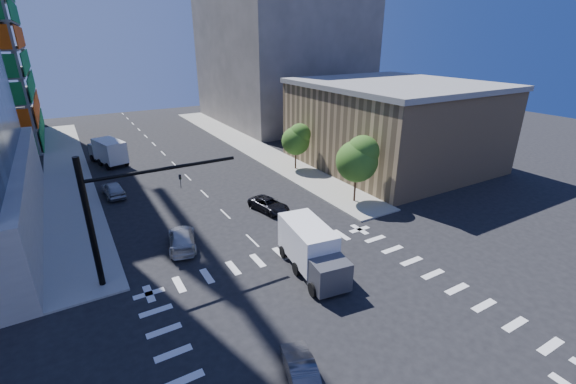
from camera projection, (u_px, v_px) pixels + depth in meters
ground at (341, 328)px, 22.45m from camera, size 160.00×160.00×0.00m
road_markings at (341, 327)px, 22.45m from camera, size 20.00×20.00×0.01m
sidewalk_ne at (247, 145)px, 60.26m from camera, size 5.00×60.00×0.15m
sidewalk_nw at (67, 171)px, 48.49m from camera, size 5.00×60.00×0.15m
commercial_building at (392, 124)px, 49.80m from camera, size 20.50×22.50×10.60m
bg_building_ne at (280, 47)px, 73.85m from camera, size 24.00×30.00×28.00m
signal_mast_nw at (113, 208)px, 24.87m from camera, size 10.20×0.40×9.00m
tree_south at (359, 158)px, 37.74m from camera, size 4.16×4.16×6.82m
tree_north at (297, 139)px, 47.73m from camera, size 3.54×3.52×5.78m
car_nb_far at (269, 205)px, 37.30m from camera, size 3.07×4.92×1.27m
car_sb_near at (182, 239)px, 30.81m from camera, size 3.24×5.43×1.48m
car_sb_mid at (113, 189)px, 40.74m from camera, size 2.20×4.72×1.57m
car_sb_cross at (301, 370)px, 18.81m from camera, size 2.45×4.09×1.27m
box_truck_near at (314, 255)px, 27.15m from camera, size 3.56×6.70×3.35m
box_truck_far at (107, 153)px, 50.98m from camera, size 4.28×6.86×3.34m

